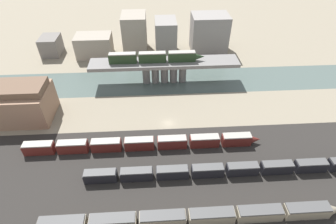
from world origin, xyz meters
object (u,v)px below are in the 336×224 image
(train_yard_near, at_px, (193,217))
(warehouse_building, at_px, (16,102))
(train_yard_far, at_px, (143,144))
(train_yard_mid, at_px, (229,170))
(train_on_bridge, at_px, (155,57))

(train_yard_near, distance_m, warehouse_building, 71.41)
(train_yard_far, height_order, warehouse_building, warehouse_building)
(warehouse_building, bearing_deg, train_yard_mid, -23.23)
(train_on_bridge, height_order, train_yard_far, train_on_bridge)
(train_on_bridge, distance_m, warehouse_building, 53.44)
(train_yard_mid, bearing_deg, warehouse_building, 156.77)
(train_yard_far, relative_size, warehouse_building, 3.22)
(train_on_bridge, height_order, train_yard_near, train_on_bridge)
(train_yard_mid, distance_m, train_yard_far, 27.26)
(train_yard_near, xyz_separation_m, train_yard_far, (-12.62, 25.17, 0.16))
(train_yard_mid, distance_m, warehouse_building, 75.00)
(train_on_bridge, xyz_separation_m, train_yard_near, (7.55, -63.34, -10.06))
(train_on_bridge, bearing_deg, train_yard_far, -97.57)
(train_yard_far, distance_m, warehouse_building, 47.83)
(train_on_bridge, height_order, train_yard_mid, train_on_bridge)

